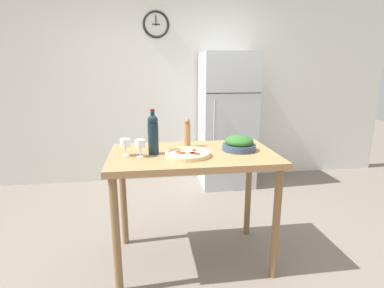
{
  "coord_description": "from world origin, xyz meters",
  "views": [
    {
      "loc": [
        -0.32,
        -2.21,
        1.54
      ],
      "look_at": [
        0.0,
        0.04,
        0.99
      ],
      "focal_mm": 28.0,
      "sensor_mm": 36.0,
      "label": 1
    }
  ],
  "objects_px": {
    "wine_glass_near": "(140,144)",
    "salad_bowl": "(239,144)",
    "refrigerator": "(227,121)",
    "homemade_pizza": "(188,154)",
    "pepper_mill": "(187,133)",
    "wine_glass_far": "(125,143)",
    "wine_bottle": "(153,133)"
  },
  "relations": [
    {
      "from": "wine_bottle",
      "to": "homemade_pizza",
      "type": "height_order",
      "value": "wine_bottle"
    },
    {
      "from": "wine_bottle",
      "to": "homemade_pizza",
      "type": "relative_size",
      "value": 1.01
    },
    {
      "from": "wine_bottle",
      "to": "wine_glass_far",
      "type": "xyz_separation_m",
      "value": [
        -0.21,
        -0.02,
        -0.06
      ]
    },
    {
      "from": "refrigerator",
      "to": "salad_bowl",
      "type": "distance_m",
      "value": 1.68
    },
    {
      "from": "refrigerator",
      "to": "wine_bottle",
      "type": "xyz_separation_m",
      "value": [
        -1.01,
        -1.66,
        0.2
      ]
    },
    {
      "from": "pepper_mill",
      "to": "homemade_pizza",
      "type": "xyz_separation_m",
      "value": [
        -0.03,
        -0.28,
        -0.1
      ]
    },
    {
      "from": "refrigerator",
      "to": "wine_glass_far",
      "type": "relative_size",
      "value": 13.73
    },
    {
      "from": "refrigerator",
      "to": "wine_glass_near",
      "type": "xyz_separation_m",
      "value": [
        -1.11,
        -1.72,
        0.13
      ]
    },
    {
      "from": "refrigerator",
      "to": "wine_glass_near",
      "type": "relative_size",
      "value": 13.73
    },
    {
      "from": "homemade_pizza",
      "to": "refrigerator",
      "type": "bearing_deg",
      "value": 66.6
    },
    {
      "from": "wine_bottle",
      "to": "wine_glass_near",
      "type": "height_order",
      "value": "wine_bottle"
    },
    {
      "from": "refrigerator",
      "to": "pepper_mill",
      "type": "relative_size",
      "value": 7.51
    },
    {
      "from": "wine_bottle",
      "to": "salad_bowl",
      "type": "xyz_separation_m",
      "value": [
        0.67,
        0.01,
        -0.11
      ]
    },
    {
      "from": "wine_glass_near",
      "to": "refrigerator",
      "type": "bearing_deg",
      "value": 57.25
    },
    {
      "from": "wine_glass_near",
      "to": "wine_glass_far",
      "type": "xyz_separation_m",
      "value": [
        -0.11,
        0.04,
        0.0
      ]
    },
    {
      "from": "refrigerator",
      "to": "wine_bottle",
      "type": "relative_size",
      "value": 5.19
    },
    {
      "from": "wine_glass_far",
      "to": "salad_bowl",
      "type": "xyz_separation_m",
      "value": [
        0.88,
        0.03,
        -0.04
      ]
    },
    {
      "from": "pepper_mill",
      "to": "homemade_pizza",
      "type": "height_order",
      "value": "pepper_mill"
    },
    {
      "from": "homemade_pizza",
      "to": "pepper_mill",
      "type": "bearing_deg",
      "value": 83.87
    },
    {
      "from": "wine_bottle",
      "to": "wine_glass_near",
      "type": "distance_m",
      "value": 0.13
    },
    {
      "from": "wine_glass_near",
      "to": "pepper_mill",
      "type": "height_order",
      "value": "pepper_mill"
    },
    {
      "from": "wine_glass_far",
      "to": "salad_bowl",
      "type": "bearing_deg",
      "value": 2.17
    },
    {
      "from": "wine_bottle",
      "to": "wine_glass_near",
      "type": "bearing_deg",
      "value": -147.58
    },
    {
      "from": "wine_bottle",
      "to": "salad_bowl",
      "type": "relative_size",
      "value": 1.29
    },
    {
      "from": "wine_glass_near",
      "to": "wine_glass_far",
      "type": "bearing_deg",
      "value": 159.82
    },
    {
      "from": "refrigerator",
      "to": "pepper_mill",
      "type": "distance_m",
      "value": 1.65
    },
    {
      "from": "wine_glass_near",
      "to": "wine_glass_far",
      "type": "distance_m",
      "value": 0.12
    },
    {
      "from": "pepper_mill",
      "to": "wine_glass_near",
      "type": "bearing_deg",
      "value": -146.84
    },
    {
      "from": "pepper_mill",
      "to": "salad_bowl",
      "type": "height_order",
      "value": "pepper_mill"
    },
    {
      "from": "wine_glass_far",
      "to": "homemade_pizza",
      "type": "height_order",
      "value": "wine_glass_far"
    },
    {
      "from": "wine_glass_near",
      "to": "salad_bowl",
      "type": "relative_size",
      "value": 0.49
    },
    {
      "from": "pepper_mill",
      "to": "salad_bowl",
      "type": "relative_size",
      "value": 0.89
    }
  ]
}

